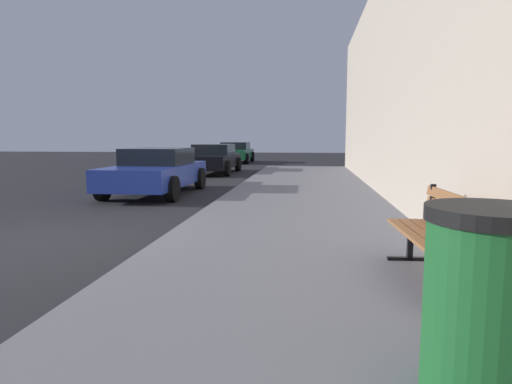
{
  "coord_description": "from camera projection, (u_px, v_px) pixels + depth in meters",
  "views": [
    {
      "loc": [
        4.09,
        -6.0,
        1.56
      ],
      "look_at": [
        3.21,
        1.33,
        0.65
      ],
      "focal_mm": 30.91,
      "sensor_mm": 36.0,
      "label": 1
    }
  ],
  "objects": [
    {
      "name": "trash_bin",
      "position": [
        487.0,
        303.0,
        2.35
      ],
      "size": [
        0.68,
        0.68,
        1.06
      ],
      "color": "#195926",
      "rests_on": "sidewalk"
    },
    {
      "name": "ground_plane",
      "position": [
        33.0,
        243.0,
        6.59
      ],
      "size": [
        80.0,
        80.0,
        0.0
      ],
      "primitive_type": "plane",
      "color": "#232326"
    },
    {
      "name": "car_blue",
      "position": [
        156.0,
        171.0,
        12.18
      ],
      "size": [
        2.01,
        4.31,
        1.27
      ],
      "rotation": [
        0.0,
        0.0,
        3.14
      ],
      "color": "#233899",
      "rests_on": "ground_plane"
    },
    {
      "name": "bench",
      "position": [
        443.0,
        231.0,
        4.28
      ],
      "size": [
        0.58,
        1.77,
        0.89
      ],
      "rotation": [
        0.0,
        0.0,
        0.05
      ],
      "color": "brown",
      "rests_on": "sidewalk"
    },
    {
      "name": "building_wall",
      "position": [
        481.0,
        28.0,
        5.5
      ],
      "size": [
        0.7,
        32.0,
        5.84
      ],
      "primitive_type": "cube",
      "color": "#BCAD99",
      "rests_on": "ground_plane"
    },
    {
      "name": "car_black",
      "position": [
        213.0,
        159.0,
        19.29
      ],
      "size": [
        1.98,
        4.42,
        1.27
      ],
      "rotation": [
        0.0,
        0.0,
        3.14
      ],
      "color": "black",
      "rests_on": "ground_plane"
    },
    {
      "name": "sidewalk",
      "position": [
        301.0,
        245.0,
        6.11
      ],
      "size": [
        4.0,
        32.0,
        0.15
      ],
      "primitive_type": "cube",
      "color": "slate",
      "rests_on": "ground_plane"
    },
    {
      "name": "car_green",
      "position": [
        235.0,
        152.0,
        27.44
      ],
      "size": [
        2.03,
        4.21,
        1.27
      ],
      "rotation": [
        0.0,
        0.0,
        3.14
      ],
      "color": "#196638",
      "rests_on": "ground_plane"
    }
  ]
}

